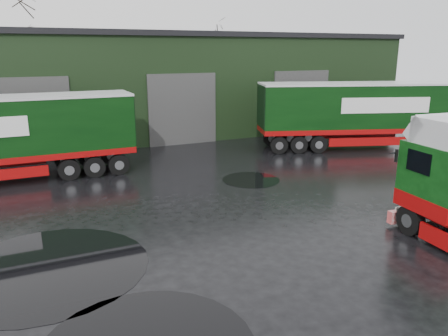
{
  "coord_description": "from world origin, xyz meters",
  "views": [
    {
      "loc": [
        -6.19,
        -9.52,
        5.26
      ],
      "look_at": [
        -0.71,
        2.42,
        1.7
      ],
      "focal_mm": 35.0,
      "sensor_mm": 36.0,
      "label": 1
    }
  ],
  "objects_px": {
    "warehouse": "(153,82)",
    "lorry_right": "(357,116)",
    "tree_back_b": "(205,66)",
    "tree_back_a": "(20,57)"
  },
  "relations": [
    {
      "from": "warehouse",
      "to": "tree_back_a",
      "type": "relative_size",
      "value": 3.41
    },
    {
      "from": "tree_back_b",
      "to": "warehouse",
      "type": "bearing_deg",
      "value": -128.66
    },
    {
      "from": "warehouse",
      "to": "tree_back_a",
      "type": "xyz_separation_m",
      "value": [
        -8.0,
        10.0,
        1.59
      ]
    },
    {
      "from": "lorry_right",
      "to": "tree_back_b",
      "type": "bearing_deg",
      "value": -160.56
    },
    {
      "from": "lorry_right",
      "to": "tree_back_a",
      "type": "distance_m",
      "value": 26.73
    },
    {
      "from": "warehouse",
      "to": "lorry_right",
      "type": "distance_m",
      "value": 13.83
    },
    {
      "from": "lorry_right",
      "to": "tree_back_b",
      "type": "height_order",
      "value": "tree_back_b"
    },
    {
      "from": "warehouse",
      "to": "tree_back_b",
      "type": "height_order",
      "value": "tree_back_b"
    },
    {
      "from": "tree_back_a",
      "to": "warehouse",
      "type": "bearing_deg",
      "value": -51.34
    },
    {
      "from": "lorry_right",
      "to": "tree_back_b",
      "type": "xyz_separation_m",
      "value": [
        -0.27,
        21.0,
        1.95
      ]
    }
  ]
}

